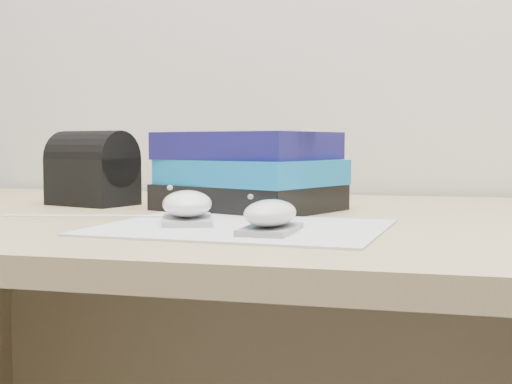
% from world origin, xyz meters
% --- Properties ---
extents(desk, '(1.60, 0.80, 0.73)m').
position_xyz_m(desk, '(0.00, 1.64, 0.50)').
color(desk, tan).
rests_on(desk, ground).
extents(mousepad, '(0.34, 0.27, 0.00)m').
position_xyz_m(mousepad, '(-0.10, 1.42, 0.73)').
color(mousepad, '#9F9EA7').
rests_on(mousepad, desk).
extents(mouse_rear, '(0.09, 0.12, 0.05)m').
position_xyz_m(mouse_rear, '(-0.18, 1.44, 0.75)').
color(mouse_rear, '#ABABAE').
rests_on(mouse_rear, mousepad).
extents(mouse_front, '(0.06, 0.10, 0.04)m').
position_xyz_m(mouse_front, '(-0.06, 1.37, 0.75)').
color(mouse_front, gray).
rests_on(mouse_front, mousepad).
extents(usb_cable, '(0.21, 0.05, 0.00)m').
position_xyz_m(usb_cable, '(-0.33, 1.47, 0.73)').
color(usb_cable, white).
rests_on(usb_cable, mousepad).
extents(book_stack, '(0.29, 0.26, 0.12)m').
position_xyz_m(book_stack, '(-0.15, 1.64, 0.79)').
color(book_stack, black).
rests_on(book_stack, desk).
extents(pouch, '(0.15, 0.12, 0.12)m').
position_xyz_m(pouch, '(-0.42, 1.66, 0.79)').
color(pouch, black).
rests_on(pouch, desk).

